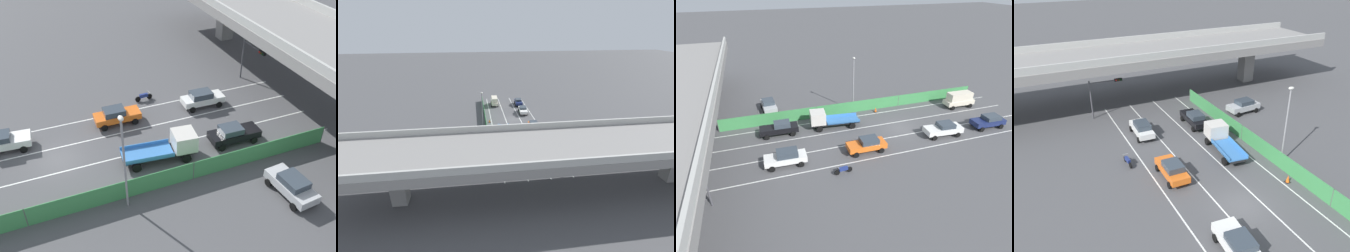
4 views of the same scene
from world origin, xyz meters
TOP-DOWN VIEW (x-y plane):
  - ground_plane at (0.00, 0.00)m, footprint 300.00×300.00m
  - lane_line_left_edge at (-5.10, 3.22)m, footprint 0.14×42.43m
  - lane_line_mid_left at (-1.70, 3.22)m, footprint 0.14×42.43m
  - lane_line_mid_right at (1.70, 3.22)m, footprint 0.14×42.43m
  - lane_line_right_edge at (5.10, 3.22)m, footprint 0.14×42.43m
  - elevated_overpass at (0.00, 26.43)m, footprint 58.06×10.78m
  - green_fence at (6.51, 3.22)m, footprint 0.10×38.53m
  - car_sedan_white at (-3.18, 15.21)m, footprint 2.07×4.45m
  - car_sedan_black at (3.41, 15.06)m, footprint 2.10×4.72m
  - car_hatchback_white at (-3.22, -4.26)m, footprint 2.34×4.81m
  - car_taxi_orange at (-3.49, 6.15)m, footprint 2.05×4.47m
  - flatbed_truck_blue at (3.34, 9.09)m, footprint 2.86×6.51m
  - motorcycle at (-6.53, 9.98)m, footprint 0.60×1.95m
  - parked_wagon_silver at (10.88, 15.75)m, footprint 4.36×2.32m
  - traffic_light at (-5.60, 22.21)m, footprint 4.13×0.41m
  - street_lamp at (7.26, 3.89)m, footprint 0.60×0.36m
  - traffic_cone at (5.61, 0.97)m, footprint 0.47×0.47m

SIDE VIEW (x-z plane):
  - ground_plane at x=0.00m, z-range 0.00..0.00m
  - lane_line_left_edge at x=-5.10m, z-range 0.00..0.01m
  - lane_line_mid_left at x=-1.70m, z-range 0.00..0.01m
  - lane_line_mid_right at x=1.70m, z-range 0.00..0.01m
  - lane_line_right_edge at x=5.10m, z-range 0.00..0.01m
  - traffic_cone at x=5.61m, z-range -0.02..0.70m
  - motorcycle at x=-6.53m, z-range -0.01..0.93m
  - green_fence at x=6.51m, z-range 0.00..1.69m
  - car_taxi_orange at x=-3.49m, z-range 0.08..1.73m
  - car_hatchback_white at x=-3.22m, z-range 0.08..1.74m
  - car_sedan_black at x=3.41m, z-range 0.08..1.77m
  - car_sedan_white at x=-3.18m, z-range 0.09..1.79m
  - parked_wagon_silver at x=10.88m, z-range 0.09..1.81m
  - flatbed_truck_blue at x=3.34m, z-range 0.05..2.41m
  - traffic_light at x=-5.60m, z-range 1.10..5.99m
  - street_lamp at x=7.26m, z-range 0.78..8.70m
  - elevated_overpass at x=0.00m, z-range 2.25..9.95m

